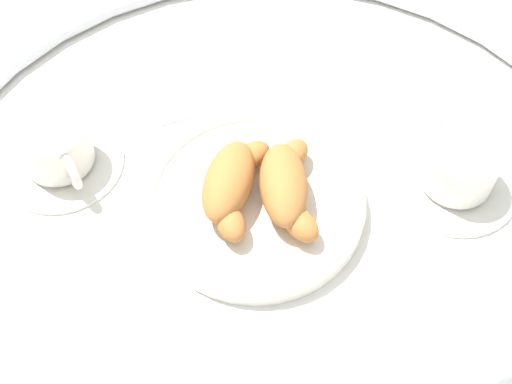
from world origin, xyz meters
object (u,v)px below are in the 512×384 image
(juice_glass_right, at_px, (482,343))
(coffee_cup_far, at_px, (459,169))
(coffee_cup_near, at_px, (57,150))
(pastry_plate, at_px, (256,201))
(sugar_packet, at_px, (169,105))
(croissant_large, at_px, (232,183))
(croissant_small, at_px, (287,186))

(juice_glass_right, bearing_deg, coffee_cup_far, -177.53)
(coffee_cup_near, bearing_deg, pastry_plate, 86.58)
(sugar_packet, bearing_deg, coffee_cup_near, -74.94)
(pastry_plate, bearing_deg, croissant_large, -81.82)
(pastry_plate, bearing_deg, coffee_cup_far, 110.18)
(croissant_large, xyz_separation_m, coffee_cup_far, (-0.08, 0.23, -0.02))
(croissant_small, height_order, juice_glass_right, juice_glass_right)
(pastry_plate, height_order, coffee_cup_far, coffee_cup_far)
(croissant_small, bearing_deg, pastry_plate, -82.13)
(pastry_plate, xyz_separation_m, juice_glass_right, (0.15, 0.21, 0.08))
(croissant_small, height_order, sugar_packet, croissant_small)
(coffee_cup_near, relative_size, sugar_packet, 2.72)
(coffee_cup_far, bearing_deg, croissant_large, -71.04)
(coffee_cup_near, bearing_deg, sugar_packet, 139.31)
(pastry_plate, relative_size, croissant_small, 1.71)
(juice_glass_right, bearing_deg, sugar_packet, -128.29)
(croissant_large, relative_size, sugar_packet, 2.74)
(croissant_large, bearing_deg, juice_glass_right, 58.19)
(croissant_large, distance_m, croissant_small, 0.06)
(coffee_cup_near, xyz_separation_m, juice_glass_right, (0.16, 0.43, 0.07))
(coffee_cup_far, distance_m, juice_glass_right, 0.23)
(coffee_cup_far, xyz_separation_m, juice_glass_right, (0.22, 0.01, 0.07))
(sugar_packet, bearing_deg, coffee_cup_far, 47.98)
(coffee_cup_near, distance_m, coffee_cup_far, 0.43)
(croissant_large, bearing_deg, sugar_packet, -139.45)
(pastry_plate, distance_m, croissant_small, 0.04)
(juice_glass_right, height_order, sugar_packet, juice_glass_right)
(juice_glass_right, relative_size, sugar_packet, 2.80)
(croissant_small, bearing_deg, coffee_cup_near, -92.05)
(pastry_plate, relative_size, juice_glass_right, 1.62)
(croissant_small, distance_m, coffee_cup_far, 0.19)
(croissant_small, height_order, coffee_cup_far, croissant_small)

